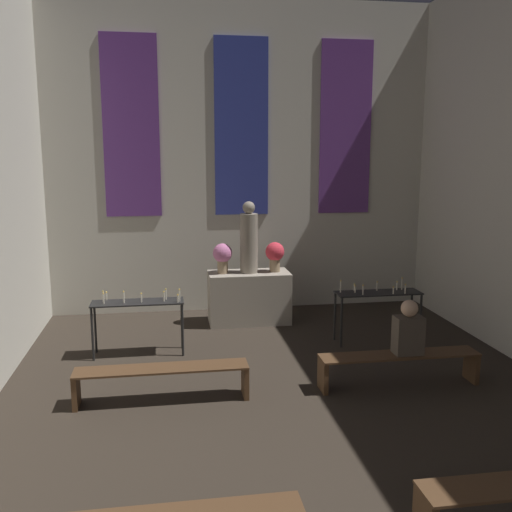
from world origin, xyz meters
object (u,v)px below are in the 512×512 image
Objects in this scene: altar at (249,297)px; flower_vase_right at (275,254)px; pew_back_left at (162,376)px; pew_back_right at (399,362)px; candle_rack_left at (138,309)px; person_seated at (408,330)px; statue at (249,240)px; flower_vase_left at (223,255)px; candle_rack_right at (378,299)px.

altar is 0.89m from flower_vase_right.
pew_back_right is (3.01, 0.00, 0.00)m from pew_back_left.
candle_rack_left is 3.87m from person_seated.
pew_back_left is at bearing -116.01° from altar.
statue is 2.44m from candle_rack_left.
candle_rack_left reaches higher than altar.
statue is (0.00, 0.00, 1.02)m from altar.
pew_back_right is at bearing -180.00° from person_seated.
person_seated reaches higher than altar.
candle_rack_right is (2.32, -1.37, -0.52)m from flower_vase_left.
statue reaches higher than person_seated.
statue is 1.76× the size of person_seated.
candle_rack_left is at bearing 101.57° from pew_back_left.
flower_vase_left is 0.92m from flower_vase_right.
flower_vase_right is at bearing 0.00° from flower_vase_left.
statue is 0.53m from flower_vase_right.
person_seated is at bearing 0.00° from pew_back_left.
candle_rack_right is 3.80m from pew_back_left.
flower_vase_right is at bearing 30.62° from candle_rack_left.
statue reaches higher than pew_back_left.
person_seated is (1.61, -3.09, -0.73)m from statue.
altar is at bearing -90.00° from statue.
person_seated is (2.07, -3.09, -0.47)m from flower_vase_left.
candle_rack_right is (1.86, -1.37, -0.78)m from statue.
pew_back_right is at bearing -101.59° from candle_rack_right.
pew_back_left is at bearing -78.43° from candle_rack_left.
person_seated reaches higher than pew_back_left.
person_seated is at bearing -62.44° from statue.
candle_rack_right is 1.79m from pew_back_right.
pew_back_left is at bearing 180.00° from pew_back_right.
pew_back_right is 0.44m from person_seated.
flower_vase_left reaches higher than candle_rack_right.
statue is at bearing 36.46° from candle_rack_left.
candle_rack_right is (1.40, -1.37, -0.52)m from flower_vase_right.
flower_vase_left reaches higher than pew_back_right.
person_seated reaches higher than candle_rack_right.
candle_rack_right is at bearing -36.42° from altar.
flower_vase_right is 3.33m from person_seated.
altar reaches higher than pew_back_left.
flower_vase_left is at bearing 123.87° from person_seated.
flower_vase_right is at bearing -0.00° from statue.
pew_back_left is 2.93× the size of person_seated.
statue is 0.53m from flower_vase_left.
flower_vase_left reaches higher than person_seated.
candle_rack_right reaches higher than pew_back_right.
altar is 1.05× the size of candle_rack_left.
flower_vase_left is (-0.46, 0.00, 0.77)m from altar.
pew_back_left is at bearing -152.98° from candle_rack_right.
flower_vase_right is 3.38m from pew_back_right.
pew_back_left is at bearing -116.01° from statue.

